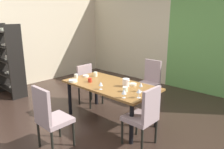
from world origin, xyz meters
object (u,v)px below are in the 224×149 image
Objects in this scene: wine_glass_left at (139,91)px; serving_bowl_near_window at (86,76)px; chair_right_near at (144,114)px; serving_bowl_west at (133,84)px; cup_south at (96,74)px; pitcher_right at (126,82)px; chair_head_far at (150,80)px; chair_left_far at (88,82)px; cup_east at (125,89)px; wine_glass_near_shelf at (101,84)px; dining_table at (110,88)px; chair_head_near at (50,116)px; serving_bowl_corner at (73,81)px; cup_north at (76,76)px; wine_glass_center at (124,92)px; wine_glass_rear at (141,85)px; cup_front at (90,80)px; display_shelf at (9,60)px.

wine_glass_left is 1.21× the size of serving_bowl_near_window.
chair_right_near is 0.83m from serving_bowl_west.
wine_glass_left is (-0.16, 0.07, 0.32)m from chair_right_near.
cup_south is 0.66× the size of pitcher_right.
chair_left_far is at bearing 45.98° from chair_head_far.
chair_right_near is at bearing -16.00° from cup_east.
wine_glass_near_shelf is (0.06, -1.64, 0.30)m from chair_head_far.
chair_head_near reaches higher than dining_table.
pitcher_right is at bearing -112.13° from serving_bowl_west.
dining_table is 0.44m from serving_bowl_west.
chair_left_far reaches higher than serving_bowl_corner.
wine_glass_center is at bearing -7.37° from cup_north.
dining_table is 0.82m from cup_north.
wine_glass_rear is at bearing 33.20° from wine_glass_near_shelf.
chair_head_near is 1.59m from serving_bowl_west.
serving_bowl_corner is at bearing 68.55° from chair_head_far.
serving_bowl_near_window is at bearing 150.94° from cup_front.
wine_glass_center reaches higher than serving_bowl_near_window.
chair_head_far is 6.66× the size of wine_glass_left.
cup_east is (0.48, 1.16, 0.24)m from chair_head_near.
wine_glass_near_shelf is at bearing 176.16° from wine_glass_center.
cup_east reaches higher than cup_front.
serving_bowl_near_window is (-1.69, 0.30, 0.22)m from chair_right_near.
serving_bowl_near_window is at bearing 118.28° from chair_head_near.
chair_head_far is at bearing 34.21° from display_shelf.
display_shelf reaches higher than serving_bowl_corner.
chair_head_near is at bearing 89.19° from chair_head_far.
wine_glass_center is (0.64, -0.37, 0.18)m from dining_table.
cup_front is 0.41m from cup_north.
chair_head_near is at bearing -55.80° from serving_bowl_corner.
cup_south is at bearing 111.65° from chair_head_near.
dining_table is 0.86m from wine_glass_left.
display_shelf reaches higher than chair_head_far.
wine_glass_left is at bearing -31.11° from pitcher_right.
wine_glass_rear is 0.69m from wine_glass_near_shelf.
display_shelf is at bearing -166.48° from pitcher_right.
cup_east reaches higher than serving_bowl_corner.
chair_head_far reaches higher than pitcher_right.
cup_front is at bearing 108.07° from chair_head_near.
display_shelf reaches higher than cup_east.
display_shelf reaches higher than cup_north.
wine_glass_rear is at bearing 43.49° from chair_right_near.
wine_glass_rear is 1.82× the size of cup_north.
chair_head_near is 1.17m from wine_glass_center.
cup_south is at bearing 163.43° from cup_east.
cup_front is (-0.47, 0.16, -0.06)m from wine_glass_near_shelf.
display_shelf is (-2.88, -0.67, 0.25)m from dining_table.
chair_head_near reaches higher than pitcher_right.
chair_right_near is 10.05× the size of cup_south.
cup_south is at bearing 174.50° from pitcher_right.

